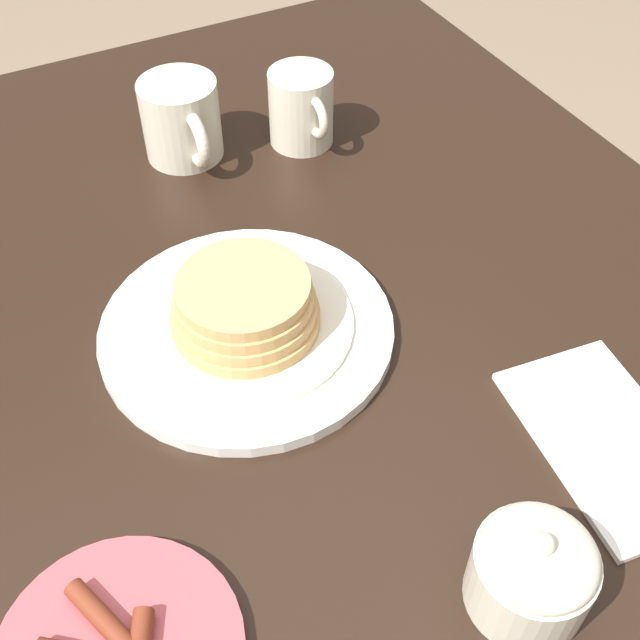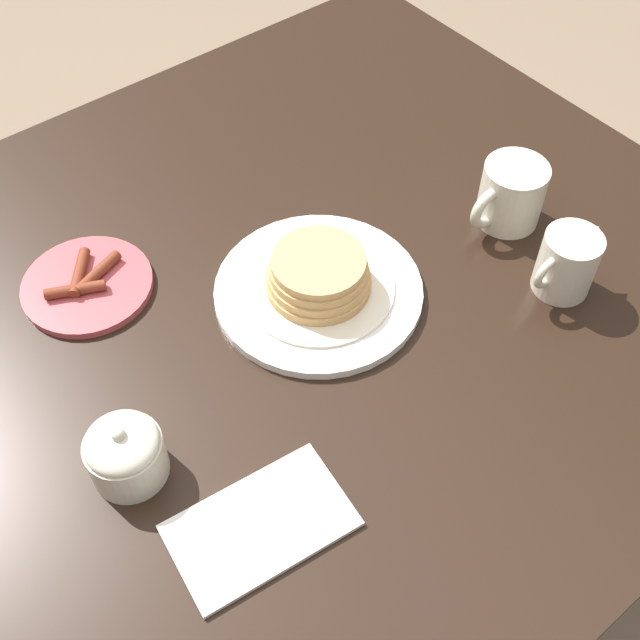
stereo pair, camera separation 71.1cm
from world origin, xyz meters
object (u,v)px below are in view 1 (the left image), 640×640
at_px(creamer_pitcher, 301,106).
at_px(napkin, 609,440).
at_px(sugar_bowl, 533,571).
at_px(pancake_plate, 246,318).
at_px(coffee_mug, 182,120).

relative_size(creamer_pitcher, napkin, 0.57).
relative_size(sugar_bowl, napkin, 0.42).
relative_size(pancake_plate, napkin, 1.35).
height_order(pancake_plate, creamer_pitcher, creamer_pitcher).
bearing_deg(napkin, coffee_mug, -163.39).
height_order(pancake_plate, coffee_mug, coffee_mug).
relative_size(coffee_mug, napkin, 0.61).
height_order(creamer_pitcher, sugar_bowl, creamer_pitcher).
relative_size(creamer_pitcher, sugar_bowl, 1.35).
distance_m(coffee_mug, sugar_bowl, 0.58).
xyz_separation_m(sugar_bowl, napkin, (-0.07, 0.14, -0.03)).
height_order(coffee_mug, sugar_bowl, coffee_mug).
relative_size(pancake_plate, coffee_mug, 2.23).
xyz_separation_m(coffee_mug, creamer_pitcher, (0.03, 0.13, -0.00)).
bearing_deg(napkin, sugar_bowl, -63.05).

